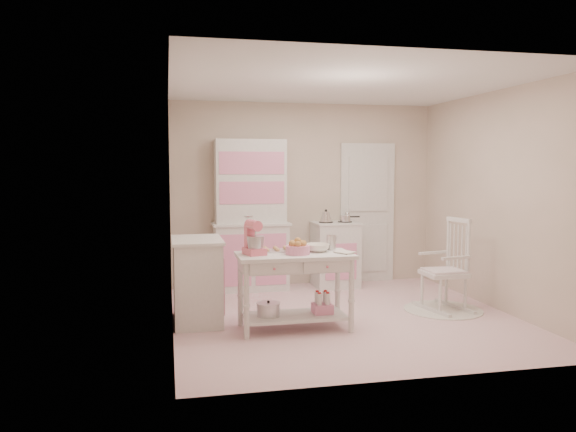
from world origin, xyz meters
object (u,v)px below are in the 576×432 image
at_px(hutch, 251,215).
at_px(stove, 335,254).
at_px(stand_mixer, 254,238).
at_px(base_cabinet, 197,281).
at_px(rocking_chair, 444,264).
at_px(work_table, 295,291).
at_px(bread_basket, 298,250).

distance_m(hutch, stove, 1.33).
height_order(hutch, stand_mixer, hutch).
xyz_separation_m(base_cabinet, rocking_chair, (2.87, -0.11, 0.09)).
height_order(rocking_chair, work_table, rocking_chair).
xyz_separation_m(hutch, base_cabinet, (-0.81, -1.51, -0.58)).
relative_size(stove, stand_mixer, 2.71).
bearing_deg(stand_mixer, bread_basket, -24.63).
distance_m(hutch, stand_mixer, 2.00).
relative_size(hutch, rocking_chair, 1.89).
xyz_separation_m(hutch, stand_mixer, (-0.25, -1.98, -0.07)).
xyz_separation_m(work_table, bread_basket, (0.02, -0.05, 0.45)).
bearing_deg(hutch, base_cabinet, -118.28).
bearing_deg(stove, bread_basket, -116.86).
xyz_separation_m(stove, work_table, (-1.03, -1.95, -0.06)).
relative_size(work_table, stand_mixer, 3.53).
bearing_deg(base_cabinet, rocking_chair, -2.13).
bearing_deg(rocking_chair, work_table, -179.76).
height_order(stove, base_cabinet, same).
relative_size(hutch, base_cabinet, 2.26).
bearing_deg(hutch, rocking_chair, -38.16).
distance_m(stove, work_table, 2.21).
bearing_deg(rocking_chair, bread_basket, -178.18).
bearing_deg(base_cabinet, work_table, -26.70).
relative_size(hutch, bread_basket, 8.32).
distance_m(base_cabinet, rocking_chair, 2.88).
bearing_deg(stove, work_table, -117.91).
bearing_deg(bread_basket, rocking_chair, 13.08).
relative_size(base_cabinet, rocking_chair, 0.84).
bearing_deg(stove, stand_mixer, -126.96).
height_order(stove, bread_basket, stove).
relative_size(hutch, stove, 2.26).
bearing_deg(bread_basket, stand_mixer, 170.96).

